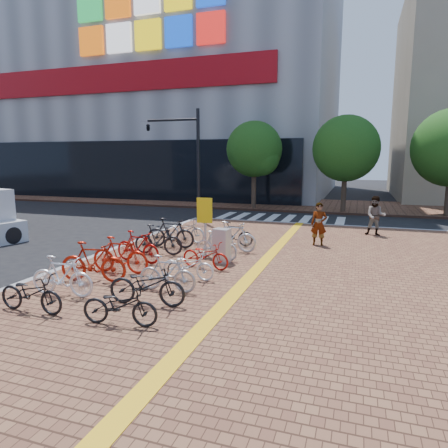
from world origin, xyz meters
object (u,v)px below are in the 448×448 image
(bike_15, at_px, (234,234))
(yellow_sign, at_px, (205,216))
(bike_0, at_px, (31,293))
(bike_5, at_px, (158,240))
(bike_9, at_px, (147,285))
(bike_11, at_px, (188,265))
(bike_3, at_px, (120,255))
(bike_6, at_px, (170,233))
(pedestrian_a, at_px, (319,224))
(bike_4, at_px, (138,247))
(pedestrian_b, at_px, (376,216))
(bike_2, at_px, (93,262))
(traffic_light_pole, at_px, (175,145))
(bike_1, at_px, (62,276))
(bike_14, at_px, (232,237))
(bike_10, at_px, (167,274))
(bike_12, at_px, (205,255))
(utility_box, at_px, (222,246))
(bike_13, at_px, (216,245))
(bike_7, at_px, (185,230))
(bike_8, at_px, (120,305))

(bike_15, distance_m, yellow_sign, 2.09)
(bike_0, bearing_deg, bike_5, -1.66)
(bike_9, bearing_deg, bike_11, -9.63)
(bike_3, height_order, bike_6, bike_6)
(bike_9, distance_m, pedestrian_a, 8.67)
(bike_3, distance_m, bike_4, 1.28)
(bike_5, height_order, pedestrian_b, pedestrian_b)
(bike_2, xyz_separation_m, traffic_light_pole, (-2.82, 11.34, 3.61))
(bike_1, distance_m, bike_3, 2.29)
(bike_5, bearing_deg, bike_9, -161.12)
(bike_1, height_order, bike_6, bike_6)
(bike_1, distance_m, bike_2, 1.26)
(bike_2, bearing_deg, pedestrian_a, -49.73)
(bike_14, bearing_deg, bike_10, 178.89)
(bike_9, height_order, bike_15, bike_9)
(bike_11, bearing_deg, bike_3, 90.51)
(bike_12, height_order, pedestrian_b, pedestrian_b)
(bike_3, distance_m, bike_9, 3.00)
(bike_12, height_order, utility_box, utility_box)
(bike_3, xyz_separation_m, bike_10, (2.13, -1.09, -0.08))
(bike_13, xyz_separation_m, pedestrian_a, (3.12, 3.43, 0.37))
(bike_9, relative_size, bike_10, 1.18)
(bike_15, relative_size, utility_box, 1.38)
(bike_1, bearing_deg, bike_0, 178.38)
(bike_5, relative_size, traffic_light_pole, 0.30)
(bike_10, relative_size, bike_14, 0.85)
(bike_2, distance_m, yellow_sign, 4.48)
(bike_6, relative_size, bike_15, 1.22)
(bike_12, bearing_deg, bike_1, 153.23)
(pedestrian_b, bearing_deg, bike_3, -127.33)
(bike_6, bearing_deg, bike_7, -8.42)
(bike_4, height_order, utility_box, utility_box)
(bike_0, relative_size, bike_4, 0.96)
(bike_6, distance_m, bike_13, 2.58)
(bike_5, relative_size, bike_6, 0.94)
(bike_5, bearing_deg, bike_0, 172.48)
(bike_5, bearing_deg, bike_14, -67.04)
(bike_9, height_order, pedestrian_b, pedestrian_b)
(bike_8, xyz_separation_m, bike_12, (0.11, 4.64, -0.01))
(bike_8, distance_m, pedestrian_b, 13.32)
(bike_1, bearing_deg, pedestrian_a, -38.75)
(bike_1, bearing_deg, utility_box, -36.23)
(bike_3, bearing_deg, bike_9, -138.21)
(bike_15, xyz_separation_m, traffic_light_pole, (-5.19, 5.56, 3.72))
(pedestrian_b, bearing_deg, bike_9, -113.17)
(bike_13, xyz_separation_m, yellow_sign, (-0.61, 0.48, 0.94))
(bike_7, distance_m, bike_9, 7.24)
(bike_1, relative_size, bike_9, 0.92)
(bike_6, xyz_separation_m, bike_13, (2.32, -1.14, -0.09))
(bike_9, distance_m, bike_15, 6.88)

